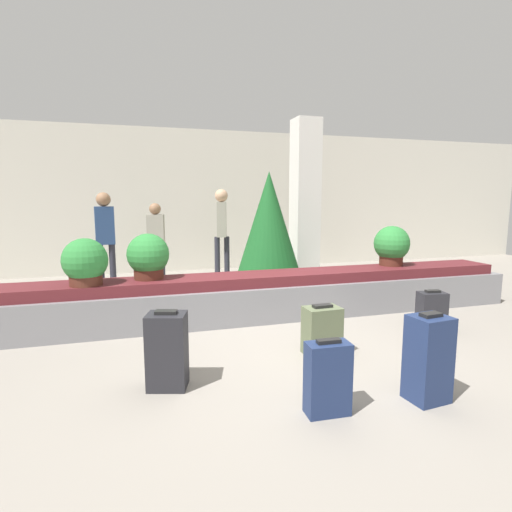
% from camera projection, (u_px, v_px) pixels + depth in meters
% --- Properties ---
extents(ground_plane, '(18.00, 18.00, 0.00)m').
position_uv_depth(ground_plane, '(288.00, 349.00, 4.39)').
color(ground_plane, gray).
extents(back_wall, '(18.00, 0.06, 3.20)m').
position_uv_depth(back_wall, '(206.00, 201.00, 9.23)').
color(back_wall, beige).
rests_on(back_wall, ground_plane).
extents(carousel, '(7.86, 0.75, 0.62)m').
position_uv_depth(carousel, '(256.00, 297.00, 5.53)').
color(carousel, gray).
rests_on(carousel, ground_plane).
extents(pillar, '(0.49, 0.49, 3.20)m').
position_uv_depth(pillar, '(305.00, 201.00, 7.99)').
color(pillar, silver).
rests_on(pillar, ground_plane).
extents(suitcase_0, '(0.39, 0.34, 0.69)m').
position_uv_depth(suitcase_0, '(167.00, 351.00, 3.46)').
color(suitcase_0, '#232328').
rests_on(suitcase_0, ground_plane).
extents(suitcase_1, '(0.35, 0.25, 0.55)m').
position_uv_depth(suitcase_1, '(431.00, 313.00, 4.88)').
color(suitcase_1, '#232328').
rests_on(suitcase_1, ground_plane).
extents(suitcase_2, '(0.34, 0.20, 0.59)m').
position_uv_depth(suitcase_2, '(328.00, 378.00, 3.04)').
color(suitcase_2, navy).
rests_on(suitcase_2, ground_plane).
extents(suitcase_3, '(0.33, 0.29, 0.74)m').
position_uv_depth(suitcase_3, '(428.00, 358.00, 3.24)').
color(suitcase_3, navy).
rests_on(suitcase_3, ground_plane).
extents(suitcase_4, '(0.38, 0.27, 0.54)m').
position_uv_depth(suitcase_4, '(322.00, 330.00, 4.22)').
color(suitcase_4, '#5B6647').
rests_on(suitcase_4, ground_plane).
extents(potted_plant_0, '(0.54, 0.54, 0.61)m').
position_uv_depth(potted_plant_0, '(392.00, 245.00, 6.16)').
color(potted_plant_0, '#4C2319').
rests_on(potted_plant_0, carousel).
extents(potted_plant_1, '(0.53, 0.53, 0.56)m').
position_uv_depth(potted_plant_1, '(85.00, 263.00, 4.74)').
color(potted_plant_1, '#4C2319').
rests_on(potted_plant_1, carousel).
extents(potted_plant_2, '(0.53, 0.53, 0.59)m').
position_uv_depth(potted_plant_2, '(148.00, 257.00, 5.11)').
color(potted_plant_2, '#4C2319').
rests_on(potted_plant_2, carousel).
extents(traveler_0, '(0.35, 0.24, 1.56)m').
position_uv_depth(traveler_0, '(156.00, 236.00, 7.74)').
color(traveler_0, '#282833').
rests_on(traveler_0, ground_plane).
extents(traveler_1, '(0.31, 0.35, 1.84)m').
position_uv_depth(traveler_1, '(222.00, 225.00, 8.07)').
color(traveler_1, '#282833').
rests_on(traveler_1, ground_plane).
extents(traveler_2, '(0.34, 0.25, 1.76)m').
position_uv_depth(traveler_2, '(105.00, 232.00, 7.05)').
color(traveler_2, '#282833').
rests_on(traveler_2, ground_plane).
extents(decorated_tree, '(1.22, 1.22, 2.12)m').
position_uv_depth(decorated_tree, '(269.00, 227.00, 6.98)').
color(decorated_tree, '#4C331E').
rests_on(decorated_tree, ground_plane).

